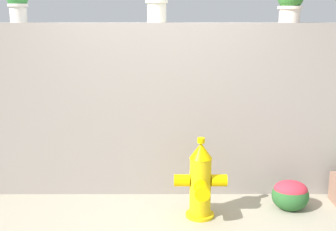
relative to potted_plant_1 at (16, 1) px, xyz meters
name	(u,v)px	position (x,y,z in m)	size (l,w,h in m)	color
ground_plane	(154,231)	(1.51, -1.09, -2.15)	(24.00, 24.00, 0.00)	#A39B85
stone_wall	(156,109)	(1.51, -0.04, -1.19)	(6.72, 0.36, 1.92)	gray
potted_plant_1	(16,1)	(0.00, 0.00, 0.00)	(0.24, 0.24, 0.38)	silver
fire_hydrant	(199,182)	(1.96, -0.78, -1.77)	(0.53, 0.43, 0.83)	yellow
flower_bush_left	(289,194)	(2.92, -0.59, -1.98)	(0.39, 0.35, 0.32)	#2C632D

